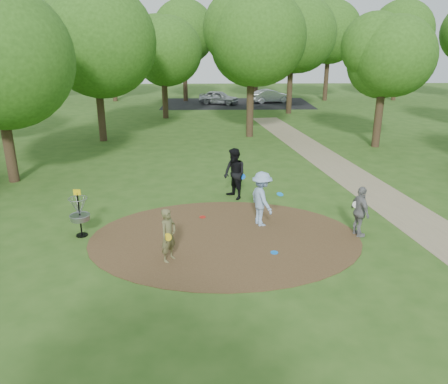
{
  "coord_description": "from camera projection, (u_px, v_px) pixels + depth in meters",
  "views": [
    {
      "loc": [
        -0.37,
        -12.32,
        5.85
      ],
      "look_at": [
        0.0,
        1.2,
        1.1
      ],
      "focal_mm": 35.0,
      "sensor_mm": 36.0,
      "label": 1
    }
  ],
  "objects": [
    {
      "name": "disc_ground_blue",
      "position": [
        274.0,
        252.0,
        12.59
      ],
      "size": [
        0.22,
        0.22,
        0.02
      ],
      "primitive_type": "cylinder",
      "color": "#0D73EA",
      "rests_on": "dirt_clearing"
    },
    {
      "name": "player_walking_with_disc",
      "position": [
        234.0,
        174.0,
        16.65
      ],
      "size": [
        1.14,
        1.21,
        1.97
      ],
      "color": "black",
      "rests_on": "ground"
    },
    {
      "name": "player_waiting_with_disc",
      "position": [
        360.0,
        212.0,
        13.47
      ],
      "size": [
        0.58,
        1.01,
        1.62
      ],
      "color": "gray",
      "rests_on": "ground"
    },
    {
      "name": "player_throwing_with_disc",
      "position": [
        262.0,
        199.0,
        14.24
      ],
      "size": [
        1.28,
        1.35,
        1.83
      ],
      "color": "#92B1D9",
      "rests_on": "ground"
    },
    {
      "name": "car_right",
      "position": [
        271.0,
        96.0,
        42.12
      ],
      "size": [
        4.08,
        2.38,
        1.27
      ],
      "primitive_type": "imported",
      "rotation": [
        0.0,
        0.0,
        1.86
      ],
      "color": "#ABACB3",
      "rests_on": "ground"
    },
    {
      "name": "disc_golf_basket",
      "position": [
        79.0,
        210.0,
        13.45
      ],
      "size": [
        0.63,
        0.63,
        1.54
      ],
      "color": "black",
      "rests_on": "ground"
    },
    {
      "name": "disc_ground_red",
      "position": [
        203.0,
        217.0,
        15.11
      ],
      "size": [
        0.22,
        0.22,
        0.02
      ],
      "primitive_type": "cylinder",
      "color": "#B41B12",
      "rests_on": "dirt_clearing"
    },
    {
      "name": "ground",
      "position": [
        225.0,
        238.0,
        13.57
      ],
      "size": [
        100.0,
        100.0,
        0.0
      ],
      "primitive_type": "plane",
      "color": "#2D5119",
      "rests_on": "ground"
    },
    {
      "name": "parking_lot",
      "position": [
        237.0,
        103.0,
        41.91
      ],
      "size": [
        14.0,
        8.0,
        0.01
      ],
      "primitive_type": "cube",
      "color": "black",
      "rests_on": "ground"
    },
    {
      "name": "footpath",
      "position": [
        405.0,
        212.0,
        15.62
      ],
      "size": [
        7.55,
        39.89,
        0.01
      ],
      "primitive_type": "cube",
      "rotation": [
        0.0,
        0.0,
        0.14
      ],
      "color": "#8C7A5B",
      "rests_on": "ground"
    },
    {
      "name": "dirt_clearing",
      "position": [
        225.0,
        238.0,
        13.56
      ],
      "size": [
        8.4,
        8.4,
        0.02
      ],
      "primitive_type": "cylinder",
      "color": "#47301C",
      "rests_on": "ground"
    },
    {
      "name": "car_left",
      "position": [
        219.0,
        98.0,
        41.14
      ],
      "size": [
        4.02,
        2.78,
        1.27
      ],
      "primitive_type": "imported",
      "rotation": [
        0.0,
        0.0,
        1.19
      ],
      "color": "#A8ABB0",
      "rests_on": "ground"
    },
    {
      "name": "player_observer_with_disc",
      "position": [
        169.0,
        235.0,
        11.95
      ],
      "size": [
        0.61,
        0.67,
        1.54
      ],
      "color": "brown",
      "rests_on": "ground"
    },
    {
      "name": "tree_ring",
      "position": [
        231.0,
        54.0,
        20.82
      ],
      "size": [
        36.72,
        45.54,
        8.98
      ],
      "color": "#332316",
      "rests_on": "ground"
    }
  ]
}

